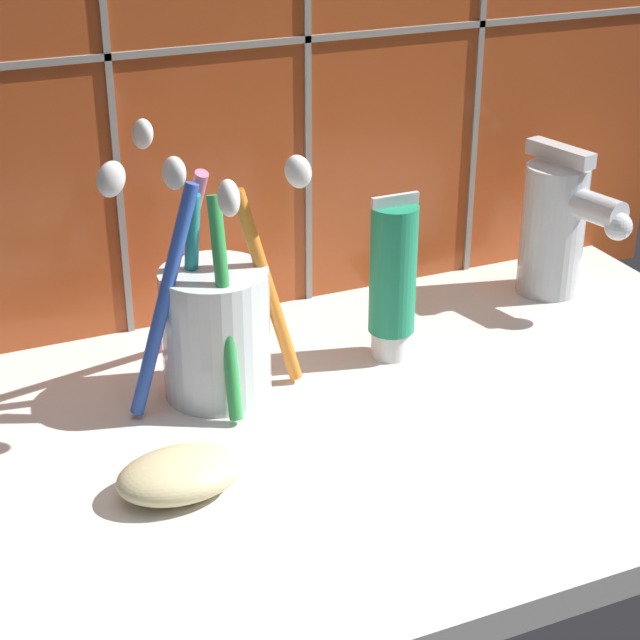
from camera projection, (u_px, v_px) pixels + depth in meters
sink_counter at (399, 424)px, 70.75cm from camera, size 58.54×38.35×2.00cm
toothbrush_cup at (214, 321)px, 70.31cm from camera, size 14.30×14.99×17.60cm
toothpaste_tube at (393, 279)px, 74.70cm from camera, size 3.48×3.31×12.22cm
sink_faucet at (558, 225)px, 84.61cm from camera, size 5.07×10.24×12.20cm
soap_bar at (180, 474)px, 61.50cm from camera, size 7.41×5.09×2.47cm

